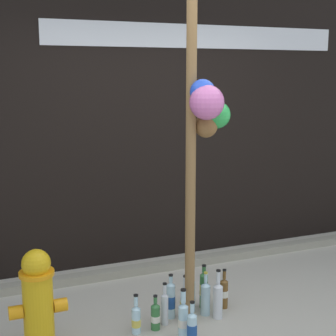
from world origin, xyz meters
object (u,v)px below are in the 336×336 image
Objects in this scene: bottle_8 at (185,303)px; bottle_10 at (136,319)px; fire_hydrant at (38,300)px; bottle_3 at (183,319)px; bottle_5 at (155,316)px; bottle_1 at (192,328)px; bottle_2 at (224,292)px; bottle_11 at (171,300)px; bottle_0 at (218,299)px; bottle_6 at (204,289)px; bottle_7 at (205,297)px; memorial_post at (201,83)px; bottle_4 at (190,294)px; bottle_9 at (165,307)px.

bottle_10 is (-0.44, -0.09, -0.01)m from bottle_8.
bottle_10 is at bearing -4.03° from fire_hydrant.
bottle_3 is 1.37× the size of bottle_5.
bottle_2 is at bearing 40.94° from bottle_1.
bottle_2 is 0.92× the size of bottle_11.
bottle_0 is 1.09× the size of bottle_6.
bottle_7 is (-0.07, 0.09, -0.01)m from bottle_0.
fire_hydrant is 2.67× the size of bottle_5.
bottle_1 is (-0.36, -0.29, -0.03)m from bottle_0.
memorial_post is 1.74m from bottle_7.
bottle_2 is (1.52, 0.07, -0.24)m from fire_hydrant.
bottle_4 is (1.24, 0.12, -0.23)m from fire_hydrant.
bottle_11 reaches higher than bottle_5.
bottle_1 is 0.44m from bottle_10.
bottle_6 is at bearing 16.28° from bottle_10.
fire_hydrant is 1.39m from bottle_6.
bottle_5 is (0.86, -0.05, -0.26)m from fire_hydrant.
bottle_1 is 0.90× the size of bottle_11.
bottle_3 is 1.11× the size of bottle_9.
bottle_7 is 0.18m from bottle_8.
bottle_2 is at bearing 31.68° from bottle_3.
bottle_11 is at bearing 179.24° from bottle_2.
memorial_post reaches higher than bottle_8.
bottle_10 is at bearing -169.92° from bottle_9.
bottle_3 is at bearing -95.73° from bottle_11.
bottle_2 is at bearing 5.61° from bottle_8.
memorial_post is 1.78m from bottle_2.
bottle_4 is 0.99× the size of bottle_8.
bottle_8 is at bearing -174.39° from bottle_2.
bottle_10 is (-0.53, -0.17, -0.03)m from bottle_4.
bottle_11 is at bearing 35.96° from bottle_5.
bottle_5 is at bearing -170.77° from bottle_7.
bottle_3 is 1.23× the size of bottle_10.
bottle_8 is 0.20m from bottle_9.
bottle_11 is (-0.11, 0.04, 0.03)m from bottle_8.
memorial_post is at bearing -170.14° from bottle_0.
bottle_5 is 0.23m from bottle_11.
bottle_1 is 0.60m from bottle_6.
bottle_9 is at bearing 25.90° from bottle_5.
bottle_6 is at bearing 96.48° from bottle_0.
bottle_6 reaches higher than bottle_1.
bottle_6 is (0.16, 0.24, -1.71)m from memorial_post.
memorial_post is at bearing 36.56° from bottle_3.
bottle_10 is 0.36m from bottle_11.
bottle_0 reaches higher than bottle_9.
fire_hydrant reaches higher than bottle_4.
memorial_post is at bearing 55.82° from bottle_1.
bottle_2 is at bearing 28.45° from memorial_post.
bottle_3 is at bearing 100.97° from bottle_1.
bottle_0 is (1.39, -0.07, -0.21)m from fire_hydrant.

